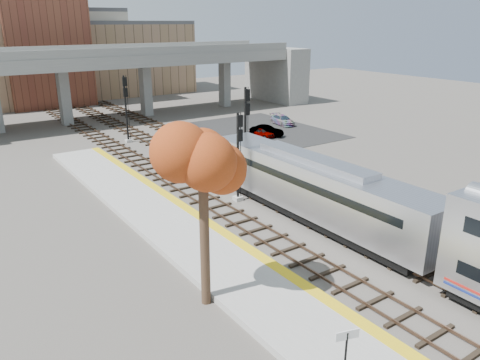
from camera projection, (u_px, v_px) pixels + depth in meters
ground at (356, 251)px, 26.99m from camera, size 160.00×160.00×0.00m
platform at (254, 286)px, 23.04m from camera, size 4.50×60.00×0.35m
yellow_strip at (284, 272)px, 24.00m from camera, size 0.70×60.00×0.01m
tracks at (245, 186)px, 37.21m from camera, size 10.70×95.00×0.25m
overpass at (130, 74)px, 62.84m from camera, size 54.00×12.00×9.50m
buildings_far at (58, 51)px, 77.02m from camera, size 43.00×21.00×20.60m
parking_lot at (259, 131)px, 56.32m from camera, size 14.00×18.00×0.04m
locomotive at (313, 187)px, 30.55m from camera, size 3.02×19.05×4.10m
signal_mast_near at (238, 160)px, 33.49m from camera, size 0.60×0.64×6.54m
signal_mast_mid at (246, 131)px, 39.31m from camera, size 0.60×0.64×7.45m
signal_mast_far at (126, 110)px, 49.92m from camera, size 0.60×0.64×7.17m
station_sign at (346, 347)px, 16.04m from camera, size 0.88×0.30×2.27m
tree at (203, 164)px, 19.83m from camera, size 3.60×3.60×9.20m
car_a at (262, 132)px, 53.09m from camera, size 1.74×3.34×1.09m
car_b at (266, 131)px, 53.30m from camera, size 3.34×3.85×1.26m
car_c at (283, 120)px, 59.35m from camera, size 2.24×4.35×1.21m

